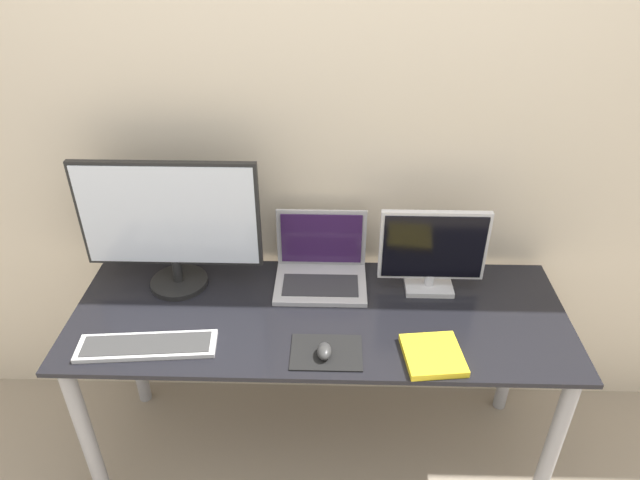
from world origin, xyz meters
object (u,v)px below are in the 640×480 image
Objects in this scene: monitor_left at (170,223)px; laptop at (321,265)px; keyboard at (147,346)px; mouse at (324,351)px; book at (433,355)px; monitor_right at (433,251)px.

laptop is (0.53, 0.05, -0.21)m from monitor_left.
mouse is (0.58, -0.02, 0.01)m from keyboard.
book is at bearing -1.20° from keyboard.
monitor_right is 0.55m from mouse.
laptop is at bearing 131.52° from book.
monitor_right is 0.84× the size of keyboard.
monitor_left is at bearing 85.98° from keyboard.
book is (0.93, -0.02, 0.00)m from keyboard.
mouse reaches higher than keyboard.
monitor_left is 0.44m from keyboard.
keyboard is (-0.02, -0.35, -0.26)m from monitor_left.
monitor_right is 0.40m from book.
monitor_left is 0.57m from laptop.
monitor_right is 5.21× the size of mouse.
monitor_left is at bearing -174.75° from laptop.
monitor_left is 8.69× the size of mouse.
laptop is at bearing 35.56° from keyboard.
mouse is (0.56, -0.37, -0.25)m from monitor_left.
mouse is at bearing -2.33° from keyboard.
laptop is at bearing 93.01° from mouse.
monitor_right is at bearing 19.98° from keyboard.
monitor_right is 1.04m from keyboard.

